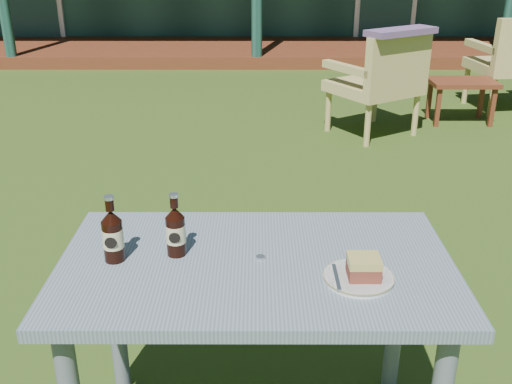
{
  "coord_description": "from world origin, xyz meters",
  "views": [
    {
      "loc": [
        0.0,
        -3.19,
        1.63
      ],
      "look_at": [
        0.0,
        -1.3,
        0.82
      ],
      "focal_mm": 42.0,
      "sensor_mm": 36.0,
      "label": 1
    }
  ],
  "objects_px": {
    "cake_slice": "(364,267)",
    "armchair_left": "(381,79)",
    "cafe_table": "(256,290)",
    "plate": "(358,277)",
    "cola_bottle_near": "(176,231)",
    "side_table": "(462,86)",
    "cola_bottle_far": "(113,235)"
  },
  "relations": [
    {
      "from": "cake_slice",
      "to": "armchair_left",
      "type": "relative_size",
      "value": 0.1
    },
    {
      "from": "armchair_left",
      "to": "cafe_table",
      "type": "bearing_deg",
      "value": -106.98
    },
    {
      "from": "cake_slice",
      "to": "plate",
      "type": "bearing_deg",
      "value": 163.12
    },
    {
      "from": "plate",
      "to": "cafe_table",
      "type": "bearing_deg",
      "value": 160.04
    },
    {
      "from": "cafe_table",
      "to": "cola_bottle_near",
      "type": "height_order",
      "value": "cola_bottle_near"
    },
    {
      "from": "cake_slice",
      "to": "cola_bottle_near",
      "type": "bearing_deg",
      "value": 164.35
    },
    {
      "from": "plate",
      "to": "side_table",
      "type": "height_order",
      "value": "plate"
    },
    {
      "from": "cola_bottle_near",
      "to": "cola_bottle_far",
      "type": "distance_m",
      "value": 0.19
    },
    {
      "from": "cola_bottle_far",
      "to": "cafe_table",
      "type": "bearing_deg",
      "value": -1.01
    },
    {
      "from": "cola_bottle_far",
      "to": "plate",
      "type": "bearing_deg",
      "value": -8.99
    },
    {
      "from": "cola_bottle_far",
      "to": "armchair_left",
      "type": "relative_size",
      "value": 0.24
    },
    {
      "from": "armchair_left",
      "to": "side_table",
      "type": "relative_size",
      "value": 1.49
    },
    {
      "from": "plate",
      "to": "cola_bottle_near",
      "type": "xyz_separation_m",
      "value": [
        -0.54,
        0.15,
        0.07
      ]
    },
    {
      "from": "cake_slice",
      "to": "cola_bottle_far",
      "type": "height_order",
      "value": "cola_bottle_far"
    },
    {
      "from": "plate",
      "to": "side_table",
      "type": "bearing_deg",
      "value": 68.05
    },
    {
      "from": "cafe_table",
      "to": "cake_slice",
      "type": "xyz_separation_m",
      "value": [
        0.31,
        -0.11,
        0.15
      ]
    },
    {
      "from": "cola_bottle_near",
      "to": "cake_slice",
      "type": "bearing_deg",
      "value": -15.65
    },
    {
      "from": "cola_bottle_near",
      "to": "plate",
      "type": "bearing_deg",
      "value": -15.63
    },
    {
      "from": "armchair_left",
      "to": "side_table",
      "type": "height_order",
      "value": "armchair_left"
    },
    {
      "from": "cafe_table",
      "to": "cola_bottle_far",
      "type": "relative_size",
      "value": 5.66
    },
    {
      "from": "cafe_table",
      "to": "armchair_left",
      "type": "distance_m",
      "value": 3.65
    },
    {
      "from": "cafe_table",
      "to": "plate",
      "type": "relative_size",
      "value": 5.88
    },
    {
      "from": "cola_bottle_near",
      "to": "side_table",
      "type": "relative_size",
      "value": 0.34
    },
    {
      "from": "side_table",
      "to": "cola_bottle_far",
      "type": "bearing_deg",
      "value": -120.98
    },
    {
      "from": "cola_bottle_far",
      "to": "armchair_left",
      "type": "bearing_deg",
      "value": 66.76
    },
    {
      "from": "cola_bottle_near",
      "to": "armchair_left",
      "type": "distance_m",
      "value": 3.7
    },
    {
      "from": "cafe_table",
      "to": "side_table",
      "type": "bearing_deg",
      "value": 63.92
    },
    {
      "from": "plate",
      "to": "cake_slice",
      "type": "height_order",
      "value": "cake_slice"
    },
    {
      "from": "plate",
      "to": "armchair_left",
      "type": "distance_m",
      "value": 3.68
    },
    {
      "from": "plate",
      "to": "armchair_left",
      "type": "height_order",
      "value": "armchair_left"
    },
    {
      "from": "plate",
      "to": "cake_slice",
      "type": "bearing_deg",
      "value": -16.88
    },
    {
      "from": "cola_bottle_far",
      "to": "side_table",
      "type": "height_order",
      "value": "cola_bottle_far"
    }
  ]
}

